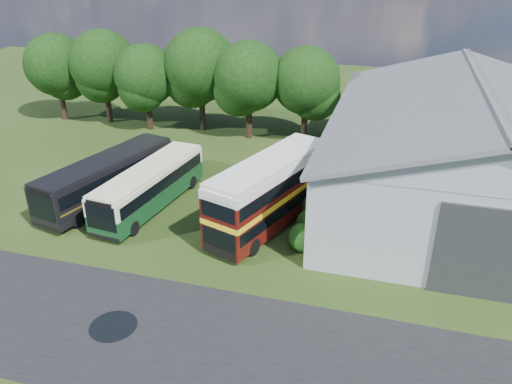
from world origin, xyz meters
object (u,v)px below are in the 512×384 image
(storage_shed, at_px, (472,140))
(bus_dark_single, at_px, (108,178))
(bus_green_single, at_px, (150,186))
(bus_maroon_double, at_px, (270,193))

(storage_shed, height_order, bus_dark_single, storage_shed)
(bus_green_single, xyz_separation_m, bus_maroon_double, (8.26, -0.16, 0.69))
(bus_green_single, distance_m, bus_maroon_double, 8.29)
(storage_shed, distance_m, bus_dark_single, 24.84)
(bus_dark_single, bearing_deg, bus_green_single, 8.43)
(bus_green_single, xyz_separation_m, bus_dark_single, (-3.35, 0.28, 0.10))
(storage_shed, distance_m, bus_green_single, 21.78)
(bus_green_single, relative_size, bus_dark_single, 0.93)
(bus_maroon_double, bearing_deg, bus_dark_single, -163.71)
(bus_green_single, bearing_deg, storage_shed, 26.54)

